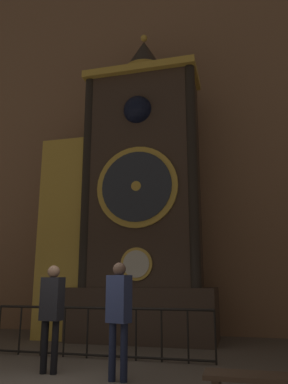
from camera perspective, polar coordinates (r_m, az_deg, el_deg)
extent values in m
cube|color=#936B4C|center=(12.40, 0.64, 12.26)|extent=(24.00, 0.30, 13.60)
cube|color=#423328|center=(9.75, 0.00, -18.07)|extent=(3.59, 1.61, 1.27)
cube|color=#423328|center=(10.10, 0.00, 2.39)|extent=(2.87, 1.40, 5.82)
cube|color=gold|center=(11.11, -0.14, 16.61)|extent=(3.10, 1.54, 0.20)
cylinder|color=gold|center=(9.02, -1.17, -10.91)|extent=(0.78, 0.05, 0.78)
cylinder|color=silver|center=(8.99, -1.22, -10.90)|extent=(0.64, 0.03, 0.64)
cylinder|color=gold|center=(9.30, -1.11, 0.83)|extent=(2.08, 0.07, 2.08)
cylinder|color=#2D333D|center=(9.26, -1.19, 0.89)|extent=(1.79, 0.04, 1.79)
cylinder|color=gold|center=(9.24, -1.22, 0.92)|extent=(0.25, 0.03, 0.25)
cube|color=black|center=(10.48, -0.29, 11.30)|extent=(0.96, 0.42, 0.96)
sphere|color=black|center=(10.11, -0.91, 12.28)|extent=(0.77, 0.77, 0.77)
cylinder|color=black|center=(9.96, -8.62, 2.77)|extent=(0.27, 0.27, 5.82)
cylinder|color=black|center=(9.27, 7.37, 3.96)|extent=(0.27, 0.27, 5.82)
cylinder|color=gold|center=(11.32, 0.00, 17.45)|extent=(1.13, 1.13, 0.30)
cone|color=black|center=(11.65, 0.00, 20.05)|extent=(1.07, 1.07, 0.93)
sphere|color=gold|center=(11.99, 0.00, 22.38)|extent=(0.20, 0.20, 0.20)
cube|color=brown|center=(10.55, -11.18, -6.68)|extent=(1.25, 1.19, 5.23)
cube|color=gold|center=(10.01, -12.68, -6.25)|extent=(1.31, 0.06, 5.23)
cylinder|color=black|center=(8.41, -18.36, -19.30)|extent=(0.04, 0.04, 0.93)
cylinder|color=black|center=(8.17, -15.31, -19.69)|extent=(0.04, 0.04, 0.93)
cylinder|color=black|center=(7.95, -12.06, -20.05)|extent=(0.04, 0.04, 0.93)
cylinder|color=black|center=(7.75, -8.62, -20.36)|extent=(0.04, 0.04, 0.93)
cylinder|color=black|center=(7.58, -5.01, -20.61)|extent=(0.04, 0.04, 0.93)
cylinder|color=black|center=(7.44, -1.23, -20.79)|extent=(0.04, 0.04, 0.93)
cylinder|color=black|center=(7.32, 2.69, -20.90)|extent=(0.04, 0.04, 0.93)
cylinder|color=black|center=(7.24, 6.72, -20.91)|extent=(0.04, 0.04, 0.93)
cylinder|color=black|center=(7.19, 10.82, -20.83)|extent=(0.04, 0.04, 0.93)
cylinder|color=black|center=(7.62, -6.74, -17.16)|extent=(4.37, 0.05, 0.05)
cylinder|color=black|center=(7.72, -6.93, -23.49)|extent=(4.37, 0.04, 0.04)
cylinder|color=black|center=(6.67, -14.93, -21.80)|extent=(0.11, 0.11, 0.80)
cylinder|color=black|center=(6.59, -13.45, -21.99)|extent=(0.11, 0.11, 0.80)
cube|color=black|center=(6.56, -13.81, -15.50)|extent=(0.36, 0.25, 0.68)
sphere|color=#8C664C|center=(6.55, -13.59, -11.72)|extent=(0.20, 0.20, 0.20)
cylinder|color=#1B213A|center=(6.03, -4.85, -23.06)|extent=(0.11, 0.11, 0.81)
cylinder|color=#1B213A|center=(5.97, -3.07, -23.18)|extent=(0.11, 0.11, 0.81)
cube|color=navy|center=(5.92, -3.84, -15.91)|extent=(0.39, 0.32, 0.70)
sphere|color=brown|center=(5.92, -3.77, -11.65)|extent=(0.20, 0.20, 0.20)
cube|color=brown|center=(4.66, 18.19, -25.25)|extent=(1.33, 0.40, 0.05)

